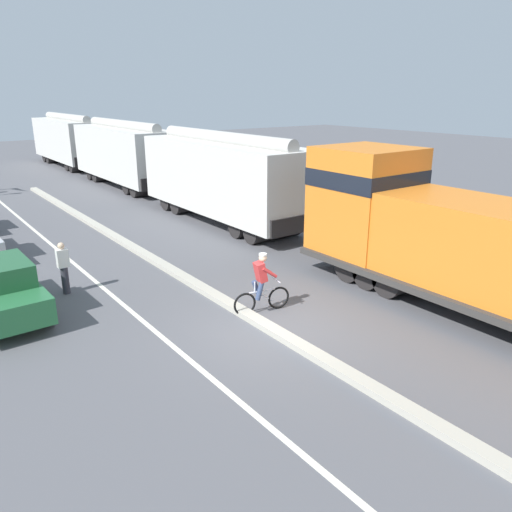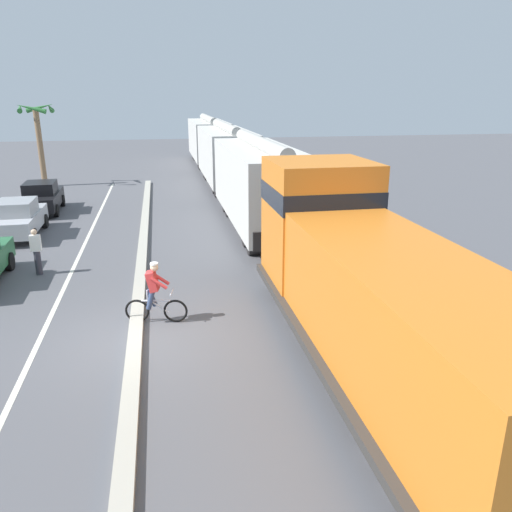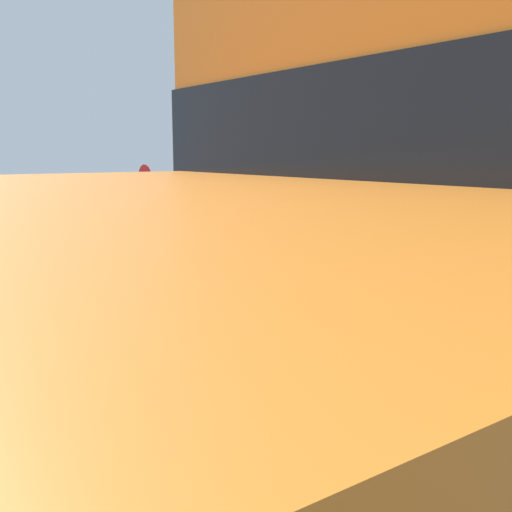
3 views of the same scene
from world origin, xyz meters
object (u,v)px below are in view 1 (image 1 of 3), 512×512
at_px(locomotive, 461,246).
at_px(hopper_car_middle, 125,154).
at_px(hopper_car_lead, 223,178).
at_px(hopper_car_trailing, 69,140).
at_px(parked_car_green, 0,289).
at_px(pedestrian_by_cars, 64,267).
at_px(cyclist, 261,285).

bearing_deg(locomotive, hopper_car_middle, 90.00).
xyz_separation_m(hopper_car_lead, hopper_car_trailing, (0.00, 23.20, 0.00)).
relative_size(locomotive, hopper_car_lead, 1.10).
bearing_deg(hopper_car_lead, hopper_car_trailing, 90.00).
distance_m(hopper_car_trailing, parked_car_green, 30.40).
xyz_separation_m(hopper_car_lead, pedestrian_by_cars, (-8.72, -4.58, -1.23)).
relative_size(hopper_car_trailing, parked_car_green, 2.50).
xyz_separation_m(parked_car_green, pedestrian_by_cars, (1.89, 0.67, 0.03)).
distance_m(parked_car_green, pedestrian_by_cars, 2.01).
bearing_deg(parked_car_green, hopper_car_lead, 26.38).
bearing_deg(hopper_car_trailing, cyclist, -98.32).
bearing_deg(hopper_car_lead, cyclist, -117.22).
distance_m(hopper_car_trailing, cyclist, 32.79).
bearing_deg(hopper_car_lead, parked_car_green, -153.62).
bearing_deg(hopper_car_middle, pedestrian_by_cars, -118.30).
bearing_deg(cyclist, hopper_car_middle, 77.16).
xyz_separation_m(locomotive, hopper_car_trailing, (0.00, 35.36, 0.28)).
height_order(cyclist, pedestrian_by_cars, cyclist).
xyz_separation_m(locomotive, pedestrian_by_cars, (-8.72, 7.57, -0.95)).
distance_m(locomotive, hopper_car_middle, 23.76).
bearing_deg(pedestrian_by_cars, cyclist, -49.42).
height_order(hopper_car_lead, hopper_car_trailing, same).
bearing_deg(hopper_car_lead, locomotive, -90.00).
relative_size(hopper_car_lead, pedestrian_by_cars, 6.54).
height_order(locomotive, hopper_car_trailing, locomotive).
height_order(hopper_car_lead, cyclist, hopper_car_lead).
relative_size(parked_car_green, cyclist, 2.47).
height_order(hopper_car_lead, pedestrian_by_cars, hopper_car_lead).
height_order(hopper_car_middle, pedestrian_by_cars, hopper_car_middle).
bearing_deg(locomotive, hopper_car_lead, 90.00).
relative_size(hopper_car_lead, hopper_car_middle, 1.00).
height_order(parked_car_green, cyclist, cyclist).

